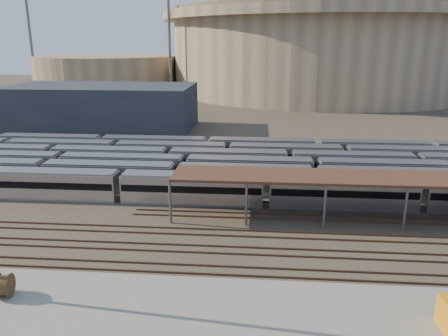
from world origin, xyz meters
TOP-DOWN VIEW (x-y plane):
  - ground at (0.00, 0.00)m, footprint 420.00×420.00m
  - apron at (-5.00, -15.00)m, footprint 50.00×9.00m
  - subway_trains at (2.98, 18.50)m, footprint 129.15×23.90m
  - inspection_shed at (22.00, 4.00)m, footprint 60.30×6.00m
  - empty_tracks at (0.00, -5.00)m, footprint 170.00×9.62m
  - stadium at (25.00, 140.00)m, footprint 124.00×124.00m
  - secondary_arena at (-60.00, 130.00)m, footprint 56.00×56.00m
  - service_building at (-35.00, 55.00)m, footprint 42.00×20.00m
  - floodlight_0 at (-30.00, 110.00)m, footprint 4.00×1.00m
  - floodlight_1 at (-85.00, 120.00)m, footprint 4.00×1.00m
  - floodlight_3 at (-10.00, 160.00)m, footprint 4.00×1.00m
  - cable_reel_east at (-18.29, -14.69)m, footprint 1.41×2.11m

SIDE VIEW (x-z plane):
  - ground at x=0.00m, z-range 0.00..0.00m
  - empty_tracks at x=0.00m, z-range 0.00..0.18m
  - apron at x=-5.00m, z-range 0.00..0.20m
  - cable_reel_east at x=-18.29m, z-range 0.20..2.15m
  - subway_trains at x=2.98m, z-range 0.00..3.60m
  - inspection_shed at x=22.00m, z-range 2.33..7.63m
  - service_building at x=-35.00m, z-range 0.00..10.00m
  - secondary_arena at x=-60.00m, z-range 0.00..14.00m
  - stadium at x=25.00m, z-range 0.22..32.72m
  - floodlight_0 at x=-30.00m, z-range 1.45..39.85m
  - floodlight_1 at x=-85.00m, z-range 1.45..39.85m
  - floodlight_3 at x=-10.00m, z-range 1.45..39.85m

